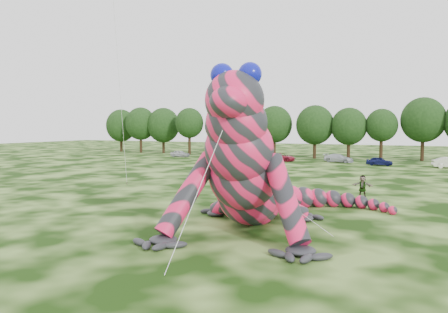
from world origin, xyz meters
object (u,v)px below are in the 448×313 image
object	(u,v)px
tree_3	(189,131)
tree_6	(274,132)
spectator_5	(362,186)
tree_0	(121,131)
spectator_0	(275,174)
tree_7	(315,132)
tree_8	(349,134)
car_1	(237,155)
tree_5	(250,131)
tree_1	(141,130)
car_2	(281,157)
tree_10	(423,129)
tree_4	(220,132)
car_0	(180,154)
spectator_4	(231,161)
inflatable_gecko	(254,149)
tree_9	(381,135)
tree_2	(163,130)
car_3	(339,158)
car_4	(380,161)

from	to	relation	value
tree_3	tree_6	size ratio (longest dim) A/B	0.99
spectator_5	tree_0	bearing A→B (deg)	145.68
spectator_5	spectator_0	bearing A→B (deg)	151.23
tree_3	tree_7	distance (m)	25.64
tree_8	car_1	distance (m)	19.72
spectator_0	tree_5	bearing A→B (deg)	-4.78
tree_1	tree_8	bearing A→B (deg)	-1.38
car_2	spectator_5	bearing A→B (deg)	-151.61
tree_1	tree_10	xyz separation A→B (m)	(55.75, 0.53, 0.35)
tree_4	car_0	size ratio (longest dim) A/B	2.46
tree_8	tree_0	bearing A→B (deg)	177.44
tree_6	tree_7	bearing A→B (deg)	0.92
car_2	spectator_4	size ratio (longest dim) A/B	2.98
inflatable_gecko	tree_1	xyz separation A→B (m)	(-47.02, 54.54, 0.47)
inflatable_gecko	tree_8	bearing A→B (deg)	84.39
tree_9	car_1	distance (m)	24.56
tree_2	spectator_0	distance (m)	52.47
car_0	inflatable_gecko	bearing A→B (deg)	-144.09
tree_0	spectator_4	size ratio (longest dim) A/B	5.85
tree_3	spectator_5	distance (m)	56.57
tree_7	inflatable_gecko	bearing A→B (deg)	-80.68
tree_9	car_0	bearing A→B (deg)	-168.07
car_2	spectator_4	distance (m)	12.98
tree_8	tree_1	bearing A→B (deg)	178.62
spectator_0	tree_4	bearing A→B (deg)	2.80
tree_7	car_2	world-z (taller)	tree_7
tree_7	car_0	xyz separation A→B (m)	(-23.70, -6.82, -4.11)
spectator_4	tree_7	bearing A→B (deg)	-155.92
tree_2	spectator_5	bearing A→B (deg)	-42.57
car_3	spectator_4	bearing A→B (deg)	150.31
tree_1	car_0	size ratio (longest dim) A/B	2.66
tree_9	car_4	xyz separation A→B (m)	(0.74, -10.55, -3.71)
car_1	car_2	xyz separation A→B (m)	(7.73, 0.16, -0.08)
tree_3	car_4	size ratio (longest dim) A/B	2.54
tree_1	tree_9	size ratio (longest dim) A/B	1.13
tree_2	tree_5	size ratio (longest dim) A/B	0.98
tree_2	car_2	distance (m)	31.54
tree_7	car_1	size ratio (longest dim) A/B	2.08
inflatable_gecko	car_4	size ratio (longest dim) A/B	4.78
car_2	spectator_4	world-z (taller)	spectator_4
tree_3	car_0	world-z (taller)	tree_3
tree_5	car_1	xyz separation A→B (m)	(1.78, -10.48, -4.15)
tree_8	tree_7	bearing A→B (deg)	-178.22
tree_10	car_1	world-z (taller)	tree_10
car_4	tree_4	bearing A→B (deg)	69.99
tree_6	inflatable_gecko	bearing A→B (deg)	-73.03
tree_7	car_0	world-z (taller)	tree_7
car_0	spectator_0	world-z (taller)	spectator_0
tree_10	tree_6	bearing A→B (deg)	-175.66
car_1	car_3	bearing A→B (deg)	-84.21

